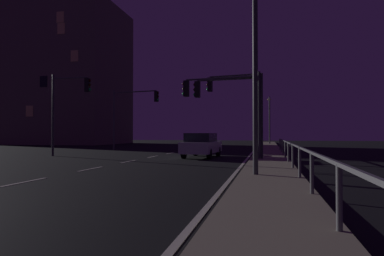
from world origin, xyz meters
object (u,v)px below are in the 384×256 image
(traffic_light_overhead_east, at_px, (234,97))
(traffic_light_far_left, at_px, (68,99))
(street_lamp_median, at_px, (270,115))
(traffic_light_far_center, at_px, (229,99))
(car, at_px, (202,145))
(traffic_light_near_right, at_px, (133,107))
(traffic_light_far_right, at_px, (223,98))
(building_distant, at_px, (61,77))
(street_lamp_mid_block, at_px, (265,30))

(traffic_light_overhead_east, xyz_separation_m, traffic_light_far_left, (-11.13, -2.01, -0.13))
(traffic_light_overhead_east, distance_m, street_lamp_median, 25.86)
(traffic_light_far_center, bearing_deg, traffic_light_overhead_east, 90.37)
(street_lamp_median, bearing_deg, traffic_light_overhead_east, -95.37)
(car, xyz_separation_m, traffic_light_near_right, (-8.01, 7.63, 3.20))
(traffic_light_near_right, height_order, traffic_light_far_right, traffic_light_near_right)
(building_distant, bearing_deg, street_lamp_mid_block, -47.75)
(traffic_light_far_center, distance_m, building_distant, 39.98)
(car, height_order, street_lamp_median, street_lamp_median)
(car, bearing_deg, traffic_light_far_center, -43.59)
(traffic_light_near_right, xyz_separation_m, street_lamp_mid_block, (12.09, -17.26, 1.03))
(traffic_light_far_center, relative_size, building_distant, 0.23)
(traffic_light_far_left, bearing_deg, traffic_light_far_right, -5.85)
(traffic_light_far_center, xyz_separation_m, traffic_light_far_left, (-11.15, 1.11, 0.34))
(car, xyz_separation_m, traffic_light_overhead_east, (1.99, 1.20, 3.19))
(car, distance_m, traffic_light_far_right, 3.75)
(traffic_light_overhead_east, distance_m, traffic_light_near_right, 11.88)
(traffic_light_near_right, relative_size, traffic_light_far_left, 1.01)
(car, relative_size, building_distant, 0.22)
(traffic_light_far_left, relative_size, street_lamp_median, 0.85)
(traffic_light_near_right, bearing_deg, traffic_light_overhead_east, -32.72)
(traffic_light_far_right, height_order, street_lamp_mid_block, street_lamp_mid_block)
(traffic_light_far_center, relative_size, traffic_light_far_right, 0.98)
(traffic_light_near_right, bearing_deg, traffic_light_far_right, -44.73)
(car, height_order, traffic_light_far_left, traffic_light_far_left)
(car, relative_size, street_lamp_median, 0.68)
(traffic_light_near_right, distance_m, street_lamp_mid_block, 21.10)
(traffic_light_far_center, distance_m, street_lamp_median, 28.97)
(traffic_light_near_right, height_order, traffic_light_far_center, traffic_light_near_right)
(traffic_light_far_left, distance_m, street_lamp_mid_block, 15.95)
(building_distant, bearing_deg, street_lamp_median, 4.17)
(car, distance_m, building_distant, 37.85)
(traffic_light_near_right, xyz_separation_m, traffic_light_far_center, (10.02, -9.54, -0.48))
(street_lamp_median, xyz_separation_m, street_lamp_mid_block, (-0.33, -36.59, 0.93))
(car, bearing_deg, traffic_light_far_right, -49.77)
(traffic_light_overhead_east, xyz_separation_m, traffic_light_far_center, (0.02, -3.11, -0.47))
(traffic_light_far_center, relative_size, traffic_light_far_left, 0.86)
(traffic_light_far_left, height_order, building_distant, building_distant)
(car, distance_m, traffic_light_far_left, 9.67)
(traffic_light_near_right, relative_size, street_lamp_median, 0.86)
(car, distance_m, street_lamp_mid_block, 11.29)
(traffic_light_overhead_east, xyz_separation_m, traffic_light_near_right, (-10.00, 6.42, 0.01))
(car, height_order, traffic_light_overhead_east, traffic_light_overhead_east)
(street_lamp_median, bearing_deg, car, -99.29)
(traffic_light_near_right, relative_size, traffic_light_far_right, 1.16)
(traffic_light_far_left, bearing_deg, street_lamp_mid_block, -33.74)
(street_lamp_median, height_order, building_distant, building_distant)
(traffic_light_far_center, xyz_separation_m, building_distant, (-29.08, 26.57, 6.85))
(traffic_light_near_right, distance_m, traffic_light_far_left, 8.51)
(traffic_light_far_left, bearing_deg, traffic_light_overhead_east, 10.22)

